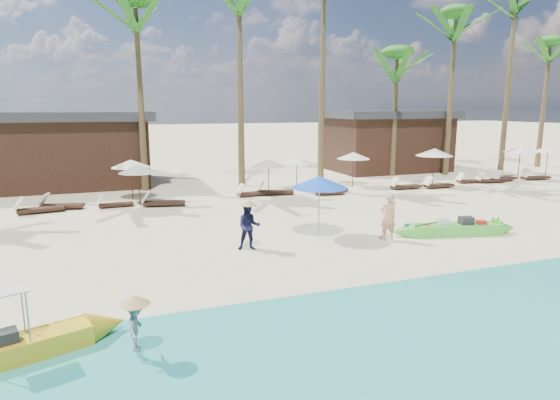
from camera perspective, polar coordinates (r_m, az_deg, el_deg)
name	(u,v)px	position (r m, az deg, el deg)	size (l,w,h in m)	color
ground	(295,261)	(14.24, 1.89, -7.42)	(240.00, 240.00, 0.00)	beige
wet_sand_strip	(386,335)	(10.13, 12.81, -15.77)	(240.00, 4.50, 0.01)	tan
green_canoe	(455,229)	(18.11, 20.53, -3.33)	(5.18, 1.47, 0.67)	green
tourist	(388,217)	(16.58, 13.05, -1.99)	(0.62, 0.40, 1.69)	tan
vendor_green	(249,227)	(15.15, -3.81, -3.26)	(0.75, 0.58, 1.54)	#141538
vendor_yellow	(136,326)	(9.16, -17.12, -14.44)	(0.62, 0.36, 0.96)	gray
blue_umbrella	(319,182)	(16.49, 4.82, 2.20)	(2.03, 2.03, 2.19)	#99999E
lounger_3_right	(37,208)	(23.03, -27.53, -0.90)	(2.04, 0.90, 0.67)	#321D14
resort_parasol_4	(131,164)	(24.43, -17.72, 4.24)	(1.95, 1.95, 2.01)	#321D14
lounger_4_left	(59,205)	(23.48, -25.31, -0.51)	(1.99, 1.05, 0.65)	#321D14
lounger_4_right	(113,203)	(22.98, -19.67, -0.40)	(1.64, 0.60, 0.55)	#321D14
resort_parasol_5	(139,169)	(22.77, -16.87, 3.65)	(1.88, 1.88, 1.93)	#321D14
lounger_5_left	(161,202)	(22.56, -14.26, -0.19)	(2.06, 1.01, 0.67)	#321D14
resort_parasol_6	(269,163)	(24.00, -1.40, 4.54)	(1.89, 1.89, 1.95)	#321D14
lounger_6_left	(252,192)	(24.40, -3.49, 0.93)	(1.82, 0.71, 0.60)	#321D14
lounger_6_right	(274,191)	(24.76, -0.80, 1.14)	(2.02, 1.15, 0.66)	#321D14
resort_parasol_7	(297,160)	(26.05, 2.06, 4.86)	(1.80, 1.80, 1.85)	#321D14
lounger_7_left	(328,188)	(25.79, 5.90, 1.48)	(1.99, 1.16, 0.65)	#321D14
lounger_7_right	(327,192)	(24.78, 5.80, 1.01)	(1.67, 0.76, 0.55)	#321D14
resort_parasol_8	(353,156)	(27.52, 8.94, 5.37)	(1.95, 1.95, 2.01)	#321D14
lounger_8_left	(404,186)	(27.38, 14.88, 1.71)	(1.86, 0.66, 0.62)	#321D14
resort_parasol_9	(434,152)	(28.60, 18.31, 5.56)	(2.16, 2.16, 2.23)	#321D14
lounger_9_left	(437,185)	(28.27, 18.58, 1.80)	(1.86, 0.60, 0.63)	#321D14
lounger_9_right	(468,180)	(30.85, 21.98, 2.27)	(1.72, 0.71, 0.57)	#321D14
resort_parasol_10	(521,149)	(33.81, 27.27, 5.52)	(2.07, 2.07, 2.13)	#321D14
lounger_10_left	(488,180)	(31.41, 24.07, 2.27)	(1.81, 0.84, 0.59)	#321D14
lounger_10_right	(502,178)	(32.32, 25.47, 2.44)	(2.08, 1.02, 0.68)	#321D14
resort_parasol_11	(548,149)	(36.63, 29.90, 5.39)	(1.91, 1.91, 1.97)	#321D14
lounger_11_left	(534,176)	(34.02, 28.57, 2.53)	(1.98, 0.80, 0.65)	#321D14
palm_3	(137,29)	(27.16, -17.09, 19.27)	(2.08, 2.08, 10.52)	brown
palm_4	(239,18)	(27.93, -5.00, 21.28)	(2.08, 2.08, 11.70)	brown
palm_5	(324,0)	(30.31, 5.34, 23.10)	(2.08, 2.08, 13.60)	brown
palm_6	(397,68)	(32.51, 14.06, 15.31)	(2.08, 2.08, 8.51)	brown
palm_7	(455,38)	(34.24, 20.52, 18.00)	(2.08, 2.08, 11.08)	brown
palm_8	(514,22)	(37.16, 26.63, 18.80)	(2.08, 2.08, 12.70)	brown
palm_9	(549,60)	(41.65, 29.92, 14.61)	(2.08, 2.08, 9.82)	brown
pavilion_west	(57,149)	(30.27, -25.55, 5.66)	(10.80, 6.60, 4.30)	#321D14
pavilion_east	(384,140)	(35.62, 12.59, 7.16)	(8.80, 6.60, 4.30)	#321D14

